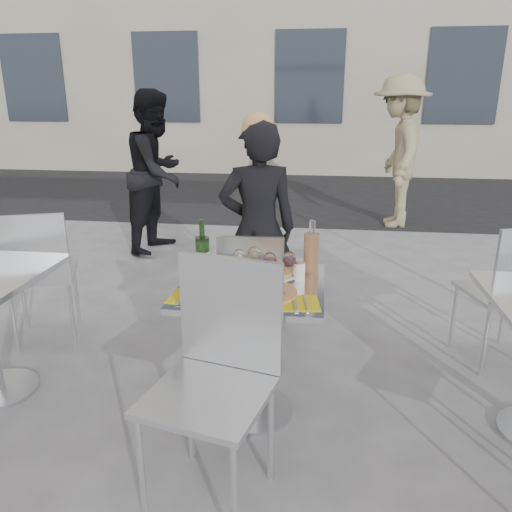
# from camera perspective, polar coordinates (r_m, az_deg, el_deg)

# --- Properties ---
(ground) EXTENTS (80.00, 80.00, 0.00)m
(ground) POSITION_cam_1_polar(r_m,az_deg,el_deg) (2.87, -0.41, -17.34)
(ground) COLOR slate
(street_asphalt) EXTENTS (24.00, 5.00, 0.00)m
(street_asphalt) POSITION_cam_1_polar(r_m,az_deg,el_deg) (8.98, 5.35, 7.25)
(street_asphalt) COLOR black
(street_asphalt) RESTS_ON ground
(main_table) EXTENTS (0.72, 0.72, 0.75)m
(main_table) POSITION_cam_1_polar(r_m,az_deg,el_deg) (2.59, -0.44, -7.57)
(main_table) COLOR #B7BABF
(main_table) RESTS_ON ground
(chair_far) EXTENTS (0.42, 0.43, 0.87)m
(chair_far) POSITION_cam_1_polar(r_m,az_deg,el_deg) (3.10, -0.47, -3.59)
(chair_far) COLOR silver
(chair_far) RESTS_ON ground
(chair_near) EXTENTS (0.56, 0.57, 1.02)m
(chair_near) POSITION_cam_1_polar(r_m,az_deg,el_deg) (2.11, -4.29, -11.98)
(chair_near) COLOR silver
(chair_near) RESTS_ON ground
(side_chair_lfar) EXTENTS (0.56, 0.57, 0.94)m
(side_chair_lfar) POSITION_cam_1_polar(r_m,az_deg,el_deg) (3.64, -23.61, -1.17)
(side_chair_lfar) COLOR silver
(side_chair_lfar) RESTS_ON ground
(side_chair_rfar) EXTENTS (0.53, 0.54, 0.94)m
(side_chair_rfar) POSITION_cam_1_polar(r_m,az_deg,el_deg) (3.40, 27.26, -2.95)
(side_chair_rfar) COLOR silver
(side_chair_rfar) RESTS_ON ground
(woman_diner) EXTENTS (0.62, 0.48, 1.50)m
(woman_diner) POSITION_cam_1_polar(r_m,az_deg,el_deg) (3.51, 0.22, 3.01)
(woman_diner) COLOR black
(woman_diner) RESTS_ON ground
(pedestrian_a) EXTENTS (0.80, 0.95, 1.72)m
(pedestrian_a) POSITION_cam_1_polar(r_m,az_deg,el_deg) (5.56, -11.24, 9.37)
(pedestrian_a) COLOR black
(pedestrian_a) RESTS_ON ground
(pedestrian_b) EXTENTS (0.72, 1.24, 1.91)m
(pedestrian_b) POSITION_cam_1_polar(r_m,az_deg,el_deg) (6.76, 15.92, 11.33)
(pedestrian_b) COLOR #92845E
(pedestrian_b) RESTS_ON ground
(pizza_near) EXTENTS (0.31, 0.31, 0.02)m
(pizza_near) POSITION_cam_1_polar(r_m,az_deg,el_deg) (2.38, 1.01, -4.17)
(pizza_near) COLOR #E7B75A
(pizza_near) RESTS_ON main_table
(pizza_far) EXTENTS (0.32, 0.32, 0.03)m
(pizza_far) POSITION_cam_1_polar(r_m,az_deg,el_deg) (2.66, 1.60, -1.64)
(pizza_far) COLOR white
(pizza_far) RESTS_ON main_table
(salad_plate) EXTENTS (0.22, 0.22, 0.09)m
(salad_plate) POSITION_cam_1_polar(r_m,az_deg,el_deg) (2.52, -1.70, -2.23)
(salad_plate) COLOR white
(salad_plate) RESTS_ON main_table
(wine_bottle) EXTENTS (0.07, 0.08, 0.29)m
(wine_bottle) POSITION_cam_1_polar(r_m,az_deg,el_deg) (2.63, -6.11, 0.32)
(wine_bottle) COLOR #2B5720
(wine_bottle) RESTS_ON main_table
(carafe) EXTENTS (0.08, 0.08, 0.29)m
(carafe) POSITION_cam_1_polar(r_m,az_deg,el_deg) (2.63, 6.34, 0.41)
(carafe) COLOR tan
(carafe) RESTS_ON main_table
(sugar_shaker) EXTENTS (0.06, 0.06, 0.11)m
(sugar_shaker) POSITION_cam_1_polar(r_m,az_deg,el_deg) (2.56, 4.93, -1.56)
(sugar_shaker) COLOR white
(sugar_shaker) RESTS_ON main_table
(wineglass_white_a) EXTENTS (0.07, 0.07, 0.16)m
(wineglass_white_a) POSITION_cam_1_polar(r_m,az_deg,el_deg) (2.56, -1.92, -0.22)
(wineglass_white_a) COLOR white
(wineglass_white_a) RESTS_ON main_table
(wineglass_white_b) EXTENTS (0.07, 0.07, 0.16)m
(wineglass_white_b) POSITION_cam_1_polar(r_m,az_deg,el_deg) (2.60, -0.22, 0.10)
(wineglass_white_b) COLOR white
(wineglass_white_b) RESTS_ON main_table
(wineglass_red_a) EXTENTS (0.07, 0.07, 0.16)m
(wineglass_red_a) POSITION_cam_1_polar(r_m,az_deg,el_deg) (2.50, 1.60, -0.63)
(wineglass_red_a) COLOR white
(wineglass_red_a) RESTS_ON main_table
(wineglass_red_b) EXTENTS (0.07, 0.07, 0.16)m
(wineglass_red_b) POSITION_cam_1_polar(r_m,az_deg,el_deg) (2.52, 3.82, -0.51)
(wineglass_red_b) COLOR white
(wineglass_red_b) RESTS_ON main_table
(napkin_left) EXTENTS (0.19, 0.20, 0.01)m
(napkin_left) POSITION_cam_1_polar(r_m,az_deg,el_deg) (2.37, -7.66, -4.63)
(napkin_left) COLOR yellow
(napkin_left) RESTS_ON main_table
(napkin_right) EXTENTS (0.20, 0.20, 0.01)m
(napkin_right) POSITION_cam_1_polar(r_m,az_deg,el_deg) (2.29, 4.95, -5.34)
(napkin_right) COLOR yellow
(napkin_right) RESTS_ON main_table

